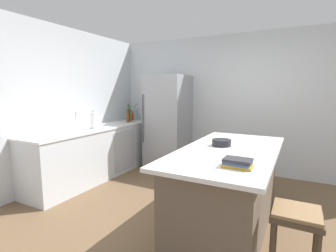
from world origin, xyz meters
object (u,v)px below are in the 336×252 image
refrigerator (168,122)px  gin_bottle (135,115)px  kitchen_island (228,188)px  cookbook_stack (238,163)px  sink_faucet (77,121)px  syrup_bottle (128,117)px  mixing_bowl (222,143)px  soda_bottle (137,113)px  bar_stool (296,224)px  wine_bottle (129,115)px  paper_towel_roll (93,121)px  hot_sauce_bottle (132,116)px  olive_oil_bottle (130,115)px

refrigerator → gin_bottle: 0.86m
kitchen_island → cookbook_stack: 0.83m
sink_faucet → syrup_bottle: bearing=83.6°
sink_faucet → mixing_bowl: bearing=-1.4°
kitchen_island → cookbook_stack: size_ratio=8.27×
soda_bottle → syrup_bottle: (0.11, -0.46, -0.03)m
sink_faucet → syrup_bottle: (0.14, 1.21, -0.05)m
bar_stool → cookbook_stack: bearing=174.0°
mixing_bowl → cookbook_stack: bearing=-65.0°
bar_stool → gin_bottle: 4.08m
soda_bottle → cookbook_stack: bearing=-42.0°
wine_bottle → sink_faucet: bearing=-93.3°
wine_bottle → mixing_bowl: size_ratio=1.66×
paper_towel_roll → gin_bottle: bearing=92.2°
paper_towel_roll → mixing_bowl: size_ratio=1.39×
paper_towel_roll → wine_bottle: wine_bottle is taller
hot_sauce_bottle → soda_bottle: bearing=90.4°
refrigerator → hot_sauce_bottle: (-0.87, -0.01, 0.07)m
olive_oil_bottle → mixing_bowl: size_ratio=1.45×
gin_bottle → refrigerator: bearing=-5.0°
kitchen_island → mixing_bowl: mixing_bowl is taller
gin_bottle → olive_oil_bottle: size_ratio=0.94×
paper_towel_roll → olive_oil_bottle: 1.14m
refrigerator → olive_oil_bottle: bearing=-173.1°
bar_stool → cookbook_stack: (-0.47, 0.05, 0.41)m
bar_stool → gin_bottle: bearing=142.7°
mixing_bowl → refrigerator: bearing=134.5°
gin_bottle → paper_towel_roll: bearing=-87.8°
sink_faucet → olive_oil_bottle: 1.41m
cookbook_stack → wine_bottle: bearing=141.9°
kitchen_island → mixing_bowl: 0.52m
bar_stool → cookbook_stack: size_ratio=2.63×
cookbook_stack → paper_towel_roll: bearing=158.0°
soda_bottle → syrup_bottle: 0.48m
sink_faucet → gin_bottle: size_ratio=0.98×
kitchen_island → syrup_bottle: (-2.43, 1.40, 0.56)m
kitchen_island → bar_stool: kitchen_island is taller
soda_bottle → wine_bottle: (0.05, -0.37, -0.00)m
hot_sauce_bottle → kitchen_island: bearing=-33.6°
paper_towel_roll → bar_stool: bearing=-19.8°
kitchen_island → refrigerator: size_ratio=1.12×
soda_bottle → mixing_bowl: bearing=-35.7°
refrigerator → mixing_bowl: refrigerator is taller
olive_oil_bottle → wine_bottle: wine_bottle is taller
sink_faucet → gin_bottle: 1.59m
syrup_bottle → hot_sauce_bottle: bearing=111.1°
hot_sauce_bottle → olive_oil_bottle: olive_oil_bottle is taller
gin_bottle → hot_sauce_bottle: (-0.02, -0.09, -0.03)m
paper_towel_roll → wine_bottle: 1.03m
sink_faucet → gin_bottle: (0.04, 1.59, -0.04)m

